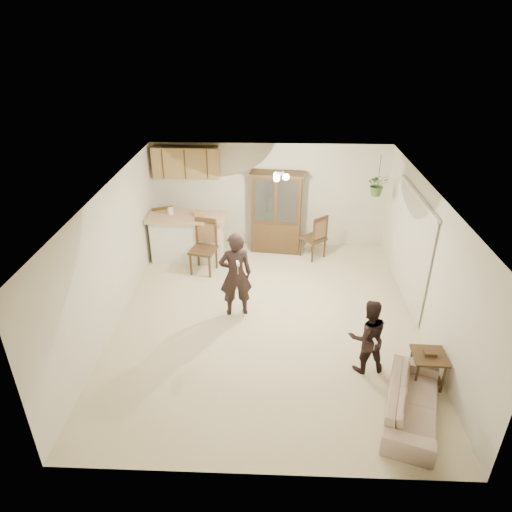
{
  "coord_description": "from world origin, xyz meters",
  "views": [
    {
      "loc": [
        0.08,
        -6.98,
        5.01
      ],
      "look_at": [
        -0.21,
        0.4,
        1.13
      ],
      "focal_mm": 32.0,
      "sensor_mm": 36.0,
      "label": 1
    }
  ],
  "objects_px": {
    "child": "(368,334)",
    "china_hutch": "(276,213)",
    "sofa": "(414,396)",
    "adult": "(235,271)",
    "chair_hutch_left": "(204,258)",
    "chair_hutch_right": "(313,245)",
    "side_table": "(427,368)",
    "chair_bar": "(167,243)"
  },
  "relations": [
    {
      "from": "adult",
      "to": "child",
      "type": "bearing_deg",
      "value": 134.01
    },
    {
      "from": "sofa",
      "to": "chair_hutch_left",
      "type": "distance_m",
      "value": 5.31
    },
    {
      "from": "chair_bar",
      "to": "chair_hutch_right",
      "type": "bearing_deg",
      "value": -22.76
    },
    {
      "from": "side_table",
      "to": "sofa",
      "type": "bearing_deg",
      "value": -119.79
    },
    {
      "from": "adult",
      "to": "chair_hutch_left",
      "type": "relative_size",
      "value": 1.52
    },
    {
      "from": "child",
      "to": "china_hutch",
      "type": "bearing_deg",
      "value": -79.74
    },
    {
      "from": "child",
      "to": "chair_bar",
      "type": "xyz_separation_m",
      "value": [
        -3.95,
        3.75,
        -0.35
      ]
    },
    {
      "from": "china_hutch",
      "to": "chair_hutch_right",
      "type": "relative_size",
      "value": 1.8
    },
    {
      "from": "child",
      "to": "china_hutch",
      "type": "height_order",
      "value": "china_hutch"
    },
    {
      "from": "chair_bar",
      "to": "china_hutch",
      "type": "bearing_deg",
      "value": -14.82
    },
    {
      "from": "chair_hutch_left",
      "to": "chair_hutch_right",
      "type": "bearing_deg",
      "value": 31.46
    },
    {
      "from": "child",
      "to": "side_table",
      "type": "distance_m",
      "value": 1.01
    },
    {
      "from": "chair_hutch_left",
      "to": "sofa",
      "type": "bearing_deg",
      "value": -35.56
    },
    {
      "from": "adult",
      "to": "chair_hutch_left",
      "type": "height_order",
      "value": "adult"
    },
    {
      "from": "adult",
      "to": "side_table",
      "type": "distance_m",
      "value": 3.57
    },
    {
      "from": "sofa",
      "to": "child",
      "type": "bearing_deg",
      "value": 45.69
    },
    {
      "from": "chair_bar",
      "to": "sofa",
      "type": "bearing_deg",
      "value": -70.89
    },
    {
      "from": "chair_hutch_left",
      "to": "child",
      "type": "bearing_deg",
      "value": -32.17
    },
    {
      "from": "sofa",
      "to": "chair_hutch_left",
      "type": "bearing_deg",
      "value": 59.24
    },
    {
      "from": "sofa",
      "to": "adult",
      "type": "xyz_separation_m",
      "value": [
        -2.66,
        2.43,
        0.53
      ]
    },
    {
      "from": "chair_bar",
      "to": "chair_hutch_left",
      "type": "bearing_deg",
      "value": -60.95
    },
    {
      "from": "chair_bar",
      "to": "chair_hutch_left",
      "type": "xyz_separation_m",
      "value": [
        0.96,
        -0.71,
        0.01
      ]
    },
    {
      "from": "adult",
      "to": "china_hutch",
      "type": "height_order",
      "value": "china_hutch"
    },
    {
      "from": "sofa",
      "to": "chair_bar",
      "type": "relative_size",
      "value": 1.63
    },
    {
      "from": "side_table",
      "to": "child",
      "type": "bearing_deg",
      "value": 162.37
    },
    {
      "from": "sofa",
      "to": "chair_hutch_left",
      "type": "relative_size",
      "value": 1.58
    },
    {
      "from": "sofa",
      "to": "adult",
      "type": "bearing_deg",
      "value": 65.6
    },
    {
      "from": "sofa",
      "to": "china_hutch",
      "type": "bearing_deg",
      "value": 38.51
    },
    {
      "from": "side_table",
      "to": "chair_hutch_right",
      "type": "relative_size",
      "value": 0.56
    },
    {
      "from": "child",
      "to": "chair_bar",
      "type": "relative_size",
      "value": 1.18
    },
    {
      "from": "sofa",
      "to": "side_table",
      "type": "bearing_deg",
      "value": -11.72
    },
    {
      "from": "china_hutch",
      "to": "chair_bar",
      "type": "height_order",
      "value": "china_hutch"
    },
    {
      "from": "side_table",
      "to": "chair_bar",
      "type": "relative_size",
      "value": 0.52
    },
    {
      "from": "chair_bar",
      "to": "chair_hutch_right",
      "type": "relative_size",
      "value": 1.07
    },
    {
      "from": "china_hutch",
      "to": "chair_hutch_left",
      "type": "distance_m",
      "value": 2.04
    },
    {
      "from": "chair_bar",
      "to": "child",
      "type": "bearing_deg",
      "value": -67.81
    },
    {
      "from": "sofa",
      "to": "chair_hutch_right",
      "type": "bearing_deg",
      "value": 30.47
    },
    {
      "from": "side_table",
      "to": "chair_hutch_right",
      "type": "xyz_separation_m",
      "value": [
        -1.44,
        4.12,
        0.02
      ]
    },
    {
      "from": "sofa",
      "to": "child",
      "type": "xyz_separation_m",
      "value": [
        -0.5,
        0.95,
        0.31
      ]
    },
    {
      "from": "child",
      "to": "china_hutch",
      "type": "relative_size",
      "value": 0.7
    },
    {
      "from": "sofa",
      "to": "china_hutch",
      "type": "relative_size",
      "value": 0.97
    },
    {
      "from": "child",
      "to": "chair_bar",
      "type": "height_order",
      "value": "child"
    }
  ]
}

